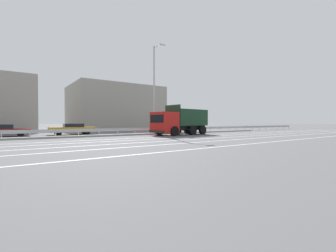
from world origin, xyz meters
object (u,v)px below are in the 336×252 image
object	(u,v)px
median_road_sign	(190,125)
street_lamp_1	(155,86)
parked_car_3	(72,129)
parked_car_2	(3,130)
dump_truck	(175,124)

from	to	relation	value
median_road_sign	street_lamp_1	distance (m)	7.12
parked_car_3	street_lamp_1	bearing A→B (deg)	-118.55
street_lamp_1	parked_car_2	xyz separation A→B (m)	(-14.65, 5.14, -5.04)
median_road_sign	street_lamp_1	size ratio (longest dim) A/B	0.20
parked_car_2	dump_truck	bearing A→B (deg)	66.73
parked_car_2	parked_car_3	xyz separation A→B (m)	(6.44, -0.37, 0.03)
parked_car_2	street_lamp_1	bearing A→B (deg)	73.97
median_road_sign	parked_car_3	bearing A→B (deg)	160.63
parked_car_2	parked_car_3	world-z (taller)	parked_car_3
dump_truck	parked_car_2	bearing A→B (deg)	57.43
median_road_sign	parked_car_3	xyz separation A→B (m)	(-13.66, 4.80, -0.43)
dump_truck	parked_car_3	distance (m)	11.82
median_road_sign	parked_car_2	distance (m)	20.76
parked_car_3	median_road_sign	bearing A→B (deg)	-107.72
dump_truck	parked_car_2	xyz separation A→B (m)	(-15.60, 7.81, -0.64)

